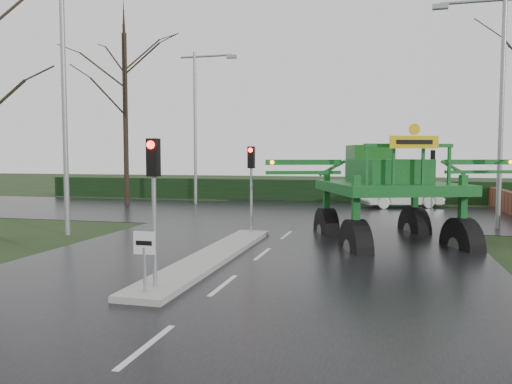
% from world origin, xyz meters
% --- Properties ---
extents(ground, '(140.00, 140.00, 0.00)m').
position_xyz_m(ground, '(0.00, 0.00, 0.00)').
color(ground, black).
rests_on(ground, ground).
extents(road_main, '(14.00, 80.00, 0.02)m').
position_xyz_m(road_main, '(0.00, 10.00, 0.00)').
color(road_main, black).
rests_on(road_main, ground).
extents(road_cross, '(80.00, 12.00, 0.02)m').
position_xyz_m(road_cross, '(0.00, 16.00, 0.01)').
color(road_cross, black).
rests_on(road_cross, ground).
extents(median_island, '(1.20, 10.00, 0.16)m').
position_xyz_m(median_island, '(-1.30, 3.00, 0.09)').
color(median_island, gray).
rests_on(median_island, ground).
extents(hedge_row, '(44.00, 0.90, 1.50)m').
position_xyz_m(hedge_row, '(0.00, 24.00, 0.75)').
color(hedge_row, black).
rests_on(hedge_row, ground).
extents(keep_left_sign, '(0.50, 0.07, 1.35)m').
position_xyz_m(keep_left_sign, '(-1.30, -1.50, 1.06)').
color(keep_left_sign, gray).
rests_on(keep_left_sign, ground).
extents(traffic_signal_near, '(0.26, 0.33, 3.52)m').
position_xyz_m(traffic_signal_near, '(-1.30, -1.01, 2.59)').
color(traffic_signal_near, gray).
rests_on(traffic_signal_near, ground).
extents(traffic_signal_mid, '(0.26, 0.33, 3.52)m').
position_xyz_m(traffic_signal_mid, '(-1.30, 7.49, 2.59)').
color(traffic_signal_mid, gray).
rests_on(traffic_signal_mid, ground).
extents(traffic_signal_far, '(0.26, 0.33, 3.52)m').
position_xyz_m(traffic_signal_far, '(6.50, 20.01, 2.59)').
color(traffic_signal_far, gray).
rests_on(traffic_signal_far, ground).
extents(street_light_left_near, '(3.85, 0.30, 10.00)m').
position_xyz_m(street_light_left_near, '(-8.19, 6.00, 5.99)').
color(street_light_left_near, gray).
rests_on(street_light_left_near, ground).
extents(street_light_right, '(3.85, 0.30, 10.00)m').
position_xyz_m(street_light_right, '(8.19, 12.00, 5.99)').
color(street_light_right, gray).
rests_on(street_light_right, ground).
extents(street_light_left_far, '(3.85, 0.30, 10.00)m').
position_xyz_m(street_light_left_far, '(-8.19, 20.00, 5.99)').
color(street_light_left_far, gray).
rests_on(street_light_left_far, ground).
extents(tree_left_far, '(7.70, 7.70, 13.26)m').
position_xyz_m(tree_left_far, '(-12.50, 18.00, 7.15)').
color(tree_left_far, black).
rests_on(tree_left_far, ground).
extents(crop_sprayer, '(8.83, 7.03, 5.26)m').
position_xyz_m(crop_sprayer, '(2.74, 5.76, 2.49)').
color(crop_sprayer, black).
rests_on(crop_sprayer, ground).
extents(white_sedan, '(5.19, 3.56, 1.62)m').
position_xyz_m(white_sedan, '(4.76, 20.61, 0.00)').
color(white_sedan, white).
rests_on(white_sedan, ground).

